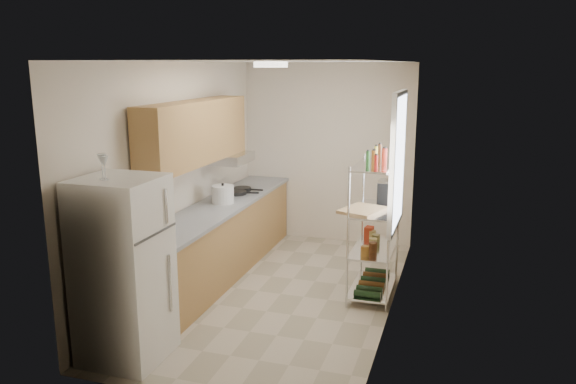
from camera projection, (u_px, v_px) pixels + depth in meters
name	position (u px, v px, depth m)	size (l,w,h in m)	color
room	(280.00, 183.00, 6.14)	(2.52, 4.42, 2.62)	#B7AA94
counter_run	(222.00, 238.00, 7.01)	(0.63, 3.51, 0.90)	#9E7443
upper_cabinets	(196.00, 132.00, 6.43)	(0.33, 2.20, 0.72)	#9E7443
range_hood	(229.00, 158.00, 7.25)	(0.50, 0.60, 0.12)	#B7BABC
window	(398.00, 161.00, 6.06)	(0.06, 1.00, 1.46)	white
bakers_rack	(375.00, 201.00, 6.17)	(0.45, 0.90, 1.73)	silver
ceiling_dome	(271.00, 64.00, 5.58)	(0.34, 0.34, 0.06)	white
refrigerator	(124.00, 270.00, 4.89)	(0.68, 0.68, 1.64)	silver
wine_glass_a	(102.00, 167.00, 4.61)	(0.08, 0.08, 0.21)	silver
wine_glass_b	(105.00, 168.00, 4.58)	(0.07, 0.07, 0.20)	silver
rice_cooker	(223.00, 194.00, 6.89)	(0.27, 0.27, 0.22)	silver
frying_pan_large	(237.00, 193.00, 7.38)	(0.26, 0.26, 0.04)	black
frying_pan_small	(242.00, 189.00, 7.58)	(0.24, 0.24, 0.05)	black
cutting_board	(363.00, 210.00, 6.08)	(0.38, 0.49, 0.03)	tan
espresso_machine	(385.00, 191.00, 6.46)	(0.15, 0.23, 0.26)	black
storage_bag	(369.00, 233.00, 6.62)	(0.09, 0.12, 0.14)	maroon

